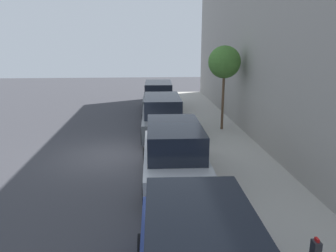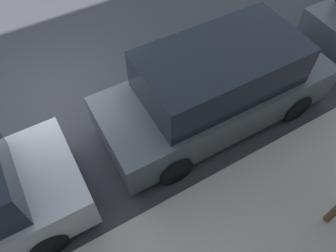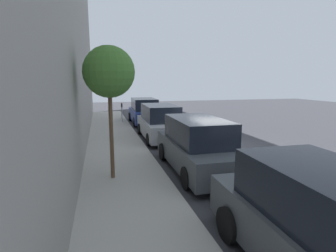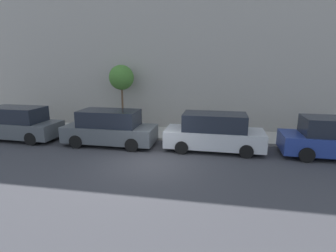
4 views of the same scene
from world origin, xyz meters
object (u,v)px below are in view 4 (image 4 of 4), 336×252
parked_minivan_fourth (17,124)px  parked_minivan_third (110,128)px  parked_minivan_second (214,133)px  street_tree (121,78)px  parking_meter_near (326,128)px

parked_minivan_fourth → parked_minivan_third: bearing=-90.3°
parked_minivan_second → parked_minivan_third: 5.53m
parked_minivan_third → street_tree: (3.01, 0.36, 2.53)m
parked_minivan_fourth → parking_meter_near: (1.70, -16.98, 0.12)m
parked_minivan_fourth → street_tree: size_ratio=1.21×
parked_minivan_third → parked_minivan_fourth: (0.03, 5.69, -0.00)m
parked_minivan_fourth → parking_meter_near: 17.06m
parked_minivan_second → parking_meter_near: parked_minivan_second is taller
parked_minivan_second → parked_minivan_third: (-0.11, 5.53, -0.00)m
parked_minivan_fourth → street_tree: 6.61m
parked_minivan_fourth → parking_meter_near: size_ratio=3.41×
parked_minivan_second → street_tree: bearing=63.8°
parked_minivan_fourth → street_tree: (2.99, -5.33, 2.53)m
parked_minivan_third → street_tree: bearing=6.9°
parked_minivan_third → parked_minivan_fourth: size_ratio=0.99×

